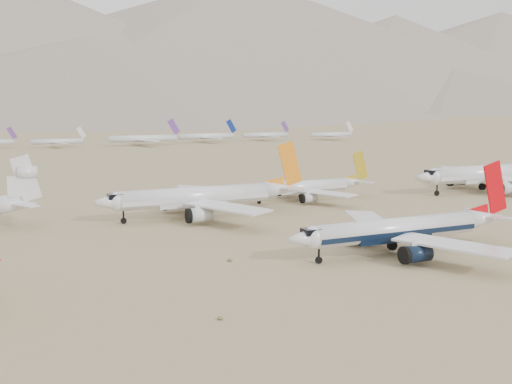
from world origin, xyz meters
The scene contains 9 objects.
ground centered at (0.00, 0.00, 0.00)m, with size 7000.00×7000.00×0.00m, color olive.
main_airliner centered at (3.86, 5.85, 4.85)m, with size 50.02×48.86×17.65m.
row2_navy_widebody centered at (84.43, 62.86, 5.92)m, with size 59.62×58.30×21.21m.
row2_gold_tail centered at (19.15, 72.39, 4.06)m, with size 40.74×39.84×14.50m.
row2_orange_tail centered at (-18.82, 59.43, 5.37)m, with size 53.66×52.50×19.14m.
distant_storage_row centered at (-47.14, 318.62, 4.39)m, with size 472.10×51.47×15.14m.
mountain_range centered at (70.18, 1648.01, 190.32)m, with size 7354.00×3024.00×470.00m.
foothills centered at (526.68, 1100.00, 67.15)m, with size 4637.50×1395.00×155.00m.
desert_scrub centered at (-30.36, -24.48, 0.29)m, with size 206.06×121.67×0.63m.
Camera 1 is at (-75.87, -94.90, 30.65)m, focal length 45.00 mm.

